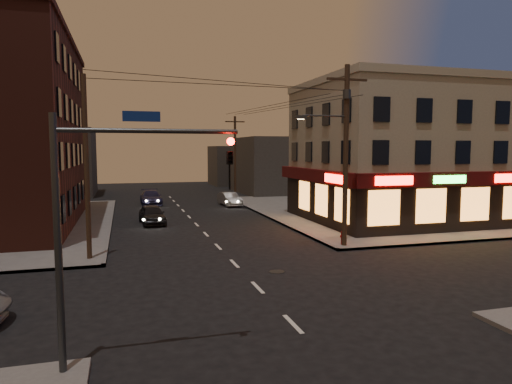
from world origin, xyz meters
name	(u,v)px	position (x,y,z in m)	size (l,w,h in m)	color
ground	(258,288)	(0.00, 0.00, 0.00)	(120.00, 120.00, 0.00)	black
sidewalk_ne	(388,209)	(18.00, 19.00, 0.07)	(24.00, 28.00, 0.15)	#514F4C
pizza_building	(407,152)	(15.93, 13.43, 5.35)	(15.85, 12.85, 10.50)	tan
bg_building_ne_a	(279,165)	(14.00, 38.00, 3.50)	(10.00, 12.00, 7.00)	#3F3D3A
bg_building_nw	(55,162)	(-13.00, 42.00, 4.00)	(9.00, 10.00, 8.00)	#3F3D3A
bg_building_ne_b	(238,165)	(12.00, 52.00, 3.00)	(8.00, 8.00, 6.00)	#3F3D3A
utility_pole_main	(344,145)	(6.68, 5.80, 5.76)	(4.20, 0.44, 10.00)	#382619
utility_pole_far	(235,157)	(6.80, 32.00, 4.65)	(0.26, 0.26, 9.00)	#382619
utility_pole_west	(87,168)	(-6.80, 6.50, 4.65)	(0.24, 0.24, 9.00)	#382619
traffic_signal	(103,207)	(-5.57, -5.60, 4.16)	(4.49, 0.32, 6.47)	#333538
sedan_near	(152,214)	(-3.13, 17.22, 0.71)	(1.68, 4.17, 1.42)	black
sedan_mid	(230,199)	(4.83, 26.22, 0.66)	(1.41, 4.03, 1.33)	#65625E
sedan_far	(151,197)	(-2.52, 29.44, 0.72)	(2.01, 4.94, 1.43)	#1D1C39
fire_hydrant	(343,237)	(6.83, 6.00, 0.59)	(0.37, 0.37, 0.81)	maroon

